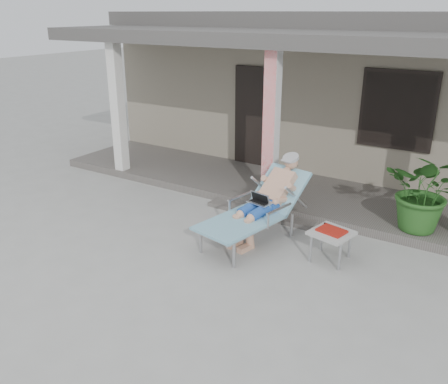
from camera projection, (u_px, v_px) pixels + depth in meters
The scene contains 8 objects.
ground at pixel (199, 260), 6.76m from camera, with size 60.00×60.00×0.00m, color #9E9E99.
house at pixel (354, 85), 11.29m from camera, with size 10.40×5.40×3.30m.
porch_deck at pixel (289, 191), 9.10m from camera, with size 10.00×2.00×0.15m, color #605B56.
porch_overhang at pixel (295, 44), 8.09m from camera, with size 10.00×2.30×2.85m.
porch_step at pixel (260, 213), 8.21m from camera, with size 2.00×0.30×0.07m, color #605B56.
lounger at pixel (262, 189), 7.14m from camera, with size 1.12×2.08×1.31m.
side_table at pixel (331, 234), 6.62m from camera, with size 0.63×0.63×0.47m.
potted_palm at pixel (426, 192), 7.11m from camera, with size 1.13×0.98×1.26m, color #26591E.
Camera 1 is at (3.47, -4.86, 3.33)m, focal length 38.00 mm.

